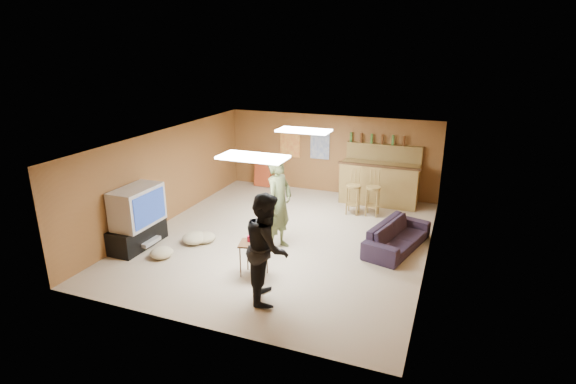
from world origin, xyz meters
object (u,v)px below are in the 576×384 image
(person_olive, at_px, (279,204))
(tray_table, at_px, (254,259))
(sofa, at_px, (397,236))
(tv_body, at_px, (137,206))
(person_black, at_px, (267,247))
(bar_counter, at_px, (379,184))

(person_olive, relative_size, tray_table, 3.00)
(person_olive, height_order, sofa, person_olive)
(tv_body, bearing_deg, person_black, -14.58)
(person_black, bearing_deg, person_olive, -6.25)
(bar_counter, distance_m, sofa, 2.76)
(person_olive, height_order, person_black, person_olive)
(person_black, bearing_deg, bar_counter, -32.14)
(person_black, xyz_separation_m, sofa, (1.75, 2.70, -0.64))
(bar_counter, bearing_deg, tv_body, -133.00)
(tv_body, relative_size, person_black, 0.60)
(tv_body, distance_m, person_olive, 2.90)
(bar_counter, height_order, person_black, person_black)
(sofa, distance_m, tray_table, 3.11)
(person_olive, relative_size, person_black, 1.06)
(tray_table, bearing_deg, sofa, 42.59)
(tv_body, distance_m, tray_table, 2.81)
(person_black, height_order, tray_table, person_black)
(person_black, distance_m, tray_table, 1.00)
(bar_counter, xyz_separation_m, person_olive, (-1.42, -3.47, 0.42))
(person_black, distance_m, sofa, 3.28)
(person_olive, bearing_deg, tray_table, -169.13)
(tv_body, relative_size, tray_table, 1.70)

